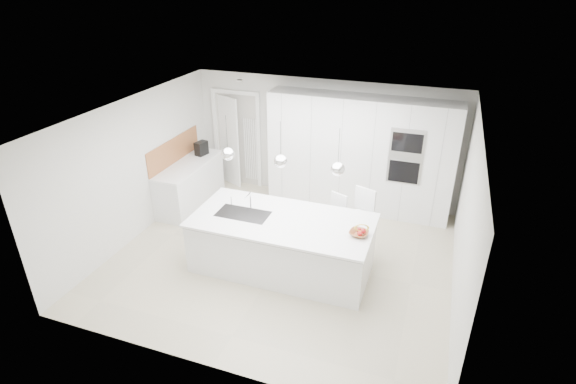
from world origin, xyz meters
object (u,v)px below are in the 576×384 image
(espresso_machine, at_px, (201,148))
(bar_stool_left, at_px, (336,225))
(fruit_bowl, at_px, (359,233))
(bar_stool_right, at_px, (362,225))
(island_base, at_px, (281,246))

(espresso_machine, bearing_deg, bar_stool_left, -8.03)
(fruit_bowl, height_order, bar_stool_right, bar_stool_right)
(fruit_bowl, bearing_deg, bar_stool_right, 96.70)
(fruit_bowl, distance_m, espresso_machine, 4.28)
(fruit_bowl, distance_m, bar_stool_left, 1.07)
(espresso_machine, bearing_deg, fruit_bowl, -15.96)
(bar_stool_left, distance_m, bar_stool_right, 0.44)
(espresso_machine, height_order, bar_stool_left, espresso_machine)
(island_base, bearing_deg, bar_stool_left, 49.73)
(island_base, bearing_deg, fruit_bowl, -0.94)
(fruit_bowl, height_order, espresso_machine, espresso_machine)
(island_base, xyz_separation_m, espresso_machine, (-2.53, 2.03, 0.61))
(island_base, height_order, fruit_bowl, fruit_bowl)
(espresso_machine, height_order, bar_stool_right, same)
(island_base, xyz_separation_m, bar_stool_left, (0.69, 0.81, 0.08))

